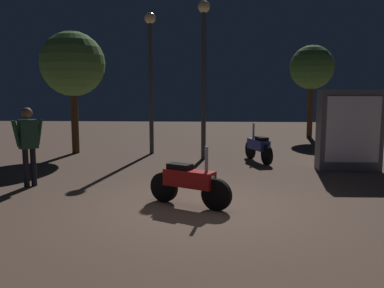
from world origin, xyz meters
TOP-DOWN VIEW (x-y plane):
  - ground_plane at (0.00, 0.00)m, footprint 40.00×40.00m
  - motorcycle_red_foreground at (-0.23, 0.05)m, footprint 1.52×0.86m
  - motorcycle_blue_parked_left at (1.54, 4.70)m, footprint 0.64×1.60m
  - person_rider_beside at (-3.78, 1.37)m, footprint 0.54×0.53m
  - streetlamp_near at (-0.08, 5.14)m, footprint 0.36×0.36m
  - streetlamp_far at (-1.83, 6.10)m, footprint 0.36×0.36m
  - tree_left_bg at (4.52, 10.97)m, footprint 1.91×1.91m
  - tree_center_bg at (-4.39, 6.07)m, footprint 2.10×2.10m
  - kiosk_billboard at (3.74, 3.54)m, footprint 1.61×0.56m

SIDE VIEW (x-z plane):
  - ground_plane at x=0.00m, z-range 0.00..0.00m
  - motorcycle_red_foreground at x=-0.23m, z-range -0.12..0.99m
  - motorcycle_blue_parked_left at x=1.54m, z-range -0.12..0.99m
  - person_rider_beside at x=-3.78m, z-range 0.17..1.89m
  - kiosk_billboard at x=3.74m, z-range 0.00..2.10m
  - tree_center_bg at x=-4.39m, z-range 0.92..4.92m
  - streetlamp_far at x=-1.83m, z-range 0.65..5.21m
  - streetlamp_near at x=-0.08m, z-range 0.66..5.35m
  - tree_left_bg at x=4.52m, z-range 1.03..5.09m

